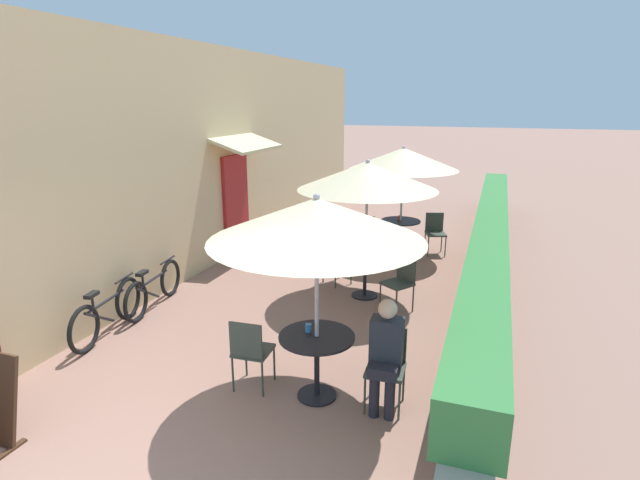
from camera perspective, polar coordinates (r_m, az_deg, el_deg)
cafe_facade_wall at (r=11.16m, az=-9.05°, el=9.86°), size 0.98×14.41×4.20m
planter_hedge at (r=10.14m, az=18.79°, el=-0.33°), size 0.60×13.41×1.01m
patio_table_near at (r=5.58m, az=-0.37°, el=-12.59°), size 0.83×0.83×0.74m
patio_umbrella_near at (r=5.04m, az=-0.40°, el=2.36°), size 2.25×2.25×2.30m
cafe_chair_near_left at (r=5.77m, az=-7.97°, el=-12.17°), size 0.42×0.42×0.87m
cafe_chair_near_right at (r=5.52m, az=7.63°, el=-13.53°), size 0.42×0.42×0.87m
seated_patron_near_right at (r=5.34m, az=7.51°, el=-12.51°), size 0.35×0.42×1.25m
coffee_cup_near at (r=5.56m, az=-1.34°, el=-10.02°), size 0.07×0.07×0.09m
patio_table_mid at (r=8.33m, az=5.19°, el=-2.82°), size 0.83×0.83×0.74m
patio_umbrella_mid at (r=7.99m, az=5.45°, el=7.29°), size 2.25×2.25×2.30m
cafe_chair_mid_left at (r=7.88m, az=9.23°, el=-4.39°), size 0.56×0.56×0.87m
cafe_chair_mid_right at (r=8.85m, az=1.59°, el=-1.91°), size 0.56×0.56×0.87m
coffee_cup_mid at (r=8.30m, az=4.58°, el=-1.20°), size 0.07×0.07×0.09m
patio_table_far at (r=10.70m, az=9.16°, el=1.26°), size 0.83×0.83×0.74m
patio_umbrella_far at (r=10.44m, az=9.51°, el=9.14°), size 2.25×2.25×2.30m
cafe_chair_far_left at (r=10.93m, az=13.01°, el=1.13°), size 0.51×0.51×0.87m
cafe_chair_far_right at (r=10.55m, az=5.15°, el=0.96°), size 0.51×0.51×0.87m
coffee_cup_far at (r=10.71m, az=9.08°, el=2.54°), size 0.07×0.07×0.09m
bicycle_leaning at (r=7.65m, az=-23.14°, el=-7.56°), size 0.35×1.70×0.74m
bicycle_second at (r=8.34m, az=-18.46°, el=-5.27°), size 0.31×1.68×0.71m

